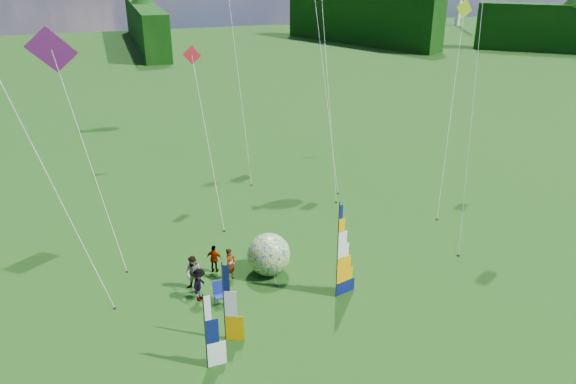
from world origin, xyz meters
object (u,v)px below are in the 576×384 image
object	(u,v)px
side_banner_far	(205,333)
spectator_d	(214,259)
spectator_b	(194,273)
bol_inflatable	(269,254)
spectator_a	(230,264)
feather_banner_main	(338,253)
camp_chair	(221,294)
kite_whale	(319,17)
side_banner_left	(224,304)
spectator_c	(199,285)

from	to	relation	value
side_banner_far	spectator_d	size ratio (longest dim) A/B	2.22
spectator_b	spectator_d	bearing A→B (deg)	84.07
bol_inflatable	spectator_b	size ratio (longest dim) A/B	1.20
spectator_a	spectator_b	xyz separation A→B (m)	(-1.96, -0.34, 0.04)
feather_banner_main	side_banner_far	world-z (taller)	feather_banner_main
camp_chair	spectator_a	bearing A→B (deg)	60.93
side_banner_far	spectator_b	distance (m)	6.04
camp_chair	kite_whale	xyz separation A→B (m)	(11.03, 15.87, 10.93)
spectator_d	side_banner_left	bearing A→B (deg)	115.07
feather_banner_main	side_banner_left	size ratio (longest dim) A/B	1.31
spectator_b	camp_chair	distance (m)	1.97
spectator_c	camp_chair	xyz separation A→B (m)	(0.89, -0.68, -0.28)
spectator_d	kite_whale	distance (m)	19.86
side_banner_far	spectator_c	bearing A→B (deg)	80.42
spectator_b	camp_chair	size ratio (longest dim) A/B	1.64
camp_chair	side_banner_far	bearing A→B (deg)	-112.42
side_banner_left	spectator_b	distance (m)	4.59
side_banner_left	kite_whale	xyz separation A→B (m)	(11.42, 18.66, 9.59)
spectator_c	spectator_d	bearing A→B (deg)	2.71
side_banner_far	camp_chair	xyz separation A→B (m)	(1.49, 4.31, -1.16)
camp_chair	spectator_c	bearing A→B (deg)	139.26
bol_inflatable	kite_whale	world-z (taller)	kite_whale
spectator_b	side_banner_far	bearing A→B (deg)	-56.82
spectator_b	bol_inflatable	bearing A→B (deg)	42.44
spectator_d	spectator_a	bearing A→B (deg)	153.63
spectator_c	kite_whale	xyz separation A→B (m)	(11.92, 15.19, 10.64)
spectator_a	spectator_d	world-z (taller)	spectator_a
side_banner_far	spectator_b	size ratio (longest dim) A/B	1.84
spectator_c	spectator_d	world-z (taller)	spectator_c
spectator_a	spectator_c	size ratio (longest dim) A/B	1.05
spectator_a	kite_whale	world-z (taller)	kite_whale
spectator_a	spectator_b	world-z (taller)	spectator_b
side_banner_left	spectator_a	world-z (taller)	side_banner_left
feather_banner_main	camp_chair	distance (m)	6.00
side_banner_left	spectator_b	bearing A→B (deg)	119.30
side_banner_far	bol_inflatable	size ratio (longest dim) A/B	1.53
spectator_a	camp_chair	world-z (taller)	spectator_a
spectator_a	side_banner_left	bearing A→B (deg)	-144.48
bol_inflatable	spectator_d	bearing A→B (deg)	158.71
side_banner_left	bol_inflatable	distance (m)	5.92
feather_banner_main	spectator_d	distance (m)	6.95
side_banner_left	camp_chair	xyz separation A→B (m)	(0.39, 2.79, -1.34)
spectator_a	kite_whale	bearing A→B (deg)	15.30
bol_inflatable	side_banner_left	bearing A→B (deg)	-125.71
spectator_c	side_banner_far	bearing A→B (deg)	-156.78
side_banner_left	spectator_c	world-z (taller)	side_banner_left
side_banner_far	spectator_a	world-z (taller)	side_banner_far
bol_inflatable	side_banner_far	bearing A→B (deg)	-125.75
spectator_c	bol_inflatable	bearing A→B (deg)	-41.72
feather_banner_main	spectator_b	world-z (taller)	feather_banner_main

